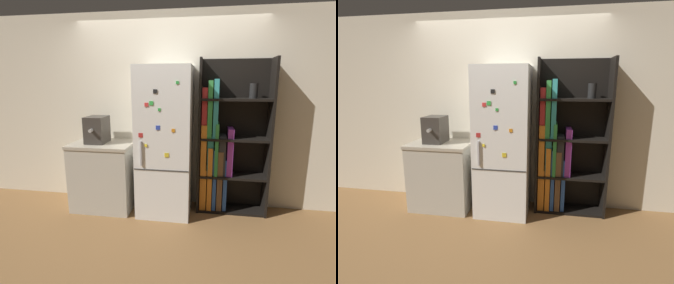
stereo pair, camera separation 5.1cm
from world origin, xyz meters
TOP-DOWN VIEW (x-y plane):
  - ground_plane at (0.00, 0.00)m, footprint 16.00×16.00m
  - wall_back at (0.00, 0.47)m, footprint 8.00×0.05m
  - refrigerator at (-0.00, 0.14)m, footprint 0.67×0.65m
  - bookshelf at (0.74, 0.31)m, footprint 0.90×0.34m
  - kitchen_counter at (-0.84, 0.14)m, footprint 0.81×0.63m
  - espresso_machine at (-0.92, 0.14)m, footprint 0.25×0.38m

SIDE VIEW (x-z plane):
  - ground_plane at x=0.00m, z-range 0.00..0.00m
  - kitchen_counter at x=-0.84m, z-range 0.00..0.91m
  - bookshelf at x=0.74m, z-range -0.14..1.84m
  - refrigerator at x=0.00m, z-range 0.00..1.89m
  - espresso_machine at x=-0.92m, z-range 0.91..1.26m
  - wall_back at x=0.00m, z-range 0.00..2.60m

